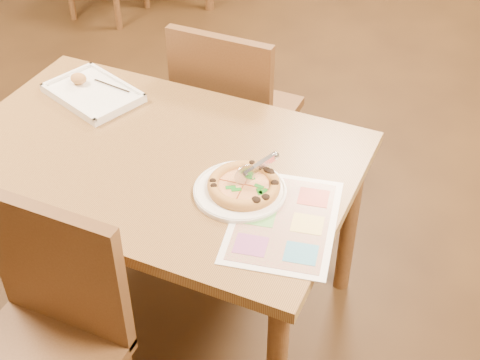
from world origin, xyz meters
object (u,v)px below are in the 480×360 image
at_px(dining_table, 154,175).
at_px(plate, 240,191).
at_px(pizza_cutter, 256,168).
at_px(chair_far, 230,102).
at_px(menu, 283,221).
at_px(pizza, 244,185).
at_px(appetizer_tray, 92,93).
at_px(chair_near, 45,321).

distance_m(dining_table, plate, 0.36).
xyz_separation_m(plate, pizza_cutter, (0.03, 0.04, 0.07)).
relative_size(chair_far, plate, 1.68).
distance_m(plate, menu, 0.18).
relative_size(chair_far, menu, 1.13).
height_order(pizza, appetizer_tray, appetizer_tray).
height_order(appetizer_tray, menu, appetizer_tray).
xyz_separation_m(dining_table, appetizer_tray, (-0.37, 0.22, 0.10)).
bearing_deg(appetizer_tray, dining_table, -30.47).
distance_m(chair_near, pizza_cutter, 0.73).
bearing_deg(menu, appetizer_tray, 158.68).
bearing_deg(menu, chair_near, -136.28).
distance_m(dining_table, appetizer_tray, 0.44).
xyz_separation_m(dining_table, chair_near, (0.00, -0.60, -0.07)).
bearing_deg(pizza, pizza_cutter, 50.37).
bearing_deg(dining_table, appetizer_tray, 149.53).
relative_size(chair_near, appetizer_tray, 1.20).
xyz_separation_m(chair_far, appetizer_tray, (-0.37, -0.38, 0.17)).
bearing_deg(pizza_cutter, chair_near, -173.69).
bearing_deg(menu, pizza_cutter, 141.95).
xyz_separation_m(chair_near, plate, (0.34, 0.54, 0.16)).
bearing_deg(chair_far, plate, 117.11).
height_order(dining_table, pizza_cutter, pizza_cutter).
bearing_deg(chair_near, dining_table, 90.00).
xyz_separation_m(dining_table, plate, (0.34, -0.06, 0.09)).
relative_size(plate, menu, 0.67).
distance_m(chair_far, menu, 0.89).
bearing_deg(dining_table, chair_far, 90.00).
bearing_deg(chair_far, appetizer_tray, 45.71).
xyz_separation_m(chair_far, menu, (0.50, -0.72, 0.16)).
distance_m(appetizer_tray, menu, 0.94).
height_order(chair_far, pizza_cutter, chair_far).
bearing_deg(chair_far, dining_table, 90.00).
relative_size(pizza, appetizer_tray, 0.56).
bearing_deg(dining_table, menu, -13.66).
bearing_deg(dining_table, chair_near, -90.00).
xyz_separation_m(dining_table, chair_far, (-0.00, 0.60, -0.07)).
xyz_separation_m(pizza_cutter, menu, (0.13, -0.10, -0.08)).
bearing_deg(plate, chair_near, -121.88).
relative_size(dining_table, chair_far, 2.77).
relative_size(dining_table, pizza_cutter, 11.42).
distance_m(chair_far, appetizer_tray, 0.56).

